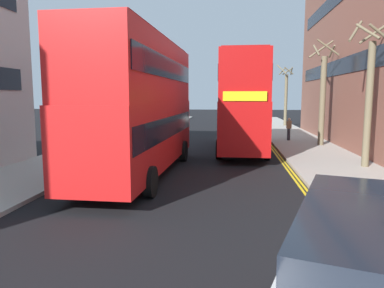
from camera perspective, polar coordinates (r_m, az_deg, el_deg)
The scene contains 10 objects.
sidewalk_right at distance 17.08m, azimuth 22.50°, elevation -3.85°, with size 4.00×80.00×0.14m, color #ADA89E.
sidewalk_left at distance 18.36m, azimuth -20.41°, elevation -2.99°, with size 4.00×80.00×0.14m, color #ADA89E.
kerb_line_outer at distance 14.71m, azimuth 16.72°, elevation -5.64°, with size 0.10×56.00×0.01m, color yellow.
kerb_line_inner at distance 14.68m, azimuth 16.10°, elevation -5.64°, with size 0.10×56.00×0.01m, color yellow.
double_decker_bus_away at distance 15.07m, azimuth -8.20°, elevation 6.53°, with size 3.01×10.87×5.64m.
double_decker_bus_oncoming at distance 22.10m, azimuth 8.06°, elevation 6.84°, with size 2.89×10.84×5.64m.
pedestrian_far at distance 26.77m, azimuth 15.12°, elevation 2.39°, with size 0.34×0.22×1.62m.
street_tree_near at distance 17.77m, azimuth 26.34°, elevation 7.19°, with size 2.12×2.09×6.66m.
street_tree_far at distance 40.34m, azimuth 14.66°, elevation 7.38°, with size 1.74×1.91×6.53m.
street_tree_distant at distance 24.74m, azimuth 20.01°, elevation 7.13°, with size 1.58×1.64×6.77m.
Camera 1 is at (1.75, -0.09, 3.28)m, focal length 33.61 mm.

